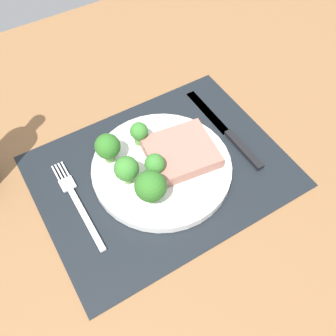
{
  "coord_description": "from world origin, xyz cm",
  "views": [
    {
      "loc": [
        -19.18,
        -33.74,
        55.5
      ],
      "look_at": [
        0.62,
        -1.08,
        1.9
      ],
      "focal_mm": 40.82,
      "sensor_mm": 36.0,
      "label": 1
    }
  ],
  "objects": [
    {
      "name": "placemat",
      "position": [
        0.0,
        0.0,
        0.15
      ],
      "size": [
        43.09,
        33.18,
        0.3
      ],
      "primitive_type": "cube",
      "color": "black",
      "rests_on": "ground_plane"
    },
    {
      "name": "broccoli_center",
      "position": [
        -6.52,
        0.39,
        5.49
      ],
      "size": [
        4.13,
        4.13,
        5.8
      ],
      "color": "#6B994C",
      "rests_on": "plate"
    },
    {
      "name": "broccoli_back_left",
      "position": [
        -0.72,
        6.5,
        4.59
      ],
      "size": [
        3.22,
        3.22,
        4.62
      ],
      "color": "#5B8942",
      "rests_on": "plate"
    },
    {
      "name": "steak",
      "position": [
        3.91,
        0.2,
        2.99
      ],
      "size": [
        12.81,
        11.85,
        2.19
      ],
      "primitive_type": "cube",
      "rotation": [
        0.0,
        0.0,
        -0.14
      ],
      "color": "#9E6B5B",
      "rests_on": "plate"
    },
    {
      "name": "knife",
      "position": [
        15.11,
        0.53,
        0.6
      ],
      "size": [
        1.8,
        23.0,
        0.8
      ],
      "rotation": [
        0.0,
        0.0,
        0.05
      ],
      "color": "black",
      "rests_on": "placemat"
    },
    {
      "name": "broccoli_front_edge",
      "position": [
        -5.03,
        -5.21,
        6.06
      ],
      "size": [
        5.06,
        5.06,
        6.78
      ],
      "color": "#5B8942",
      "rests_on": "plate"
    },
    {
      "name": "broccoli_near_fork",
      "position": [
        -7.08,
        5.78,
        5.4
      ],
      "size": [
        4.4,
        4.4,
        5.86
      ],
      "color": "#5B8942",
      "rests_on": "plate"
    },
    {
      "name": "broccoli_near_steak",
      "position": [
        -1.98,
        -1.19,
        4.84
      ],
      "size": [
        3.39,
        3.39,
        4.96
      ],
      "color": "#5B8942",
      "rests_on": "plate"
    },
    {
      "name": "ground_plane",
      "position": [
        0.0,
        0.0,
        -1.5
      ],
      "size": [
        140.0,
        110.0,
        3.0
      ],
      "primitive_type": "cube",
      "color": "brown"
    },
    {
      "name": "plate",
      "position": [
        0.0,
        0.0,
        1.1
      ],
      "size": [
        24.44,
        24.44,
        1.6
      ],
      "primitive_type": "cylinder",
      "color": "white",
      "rests_on": "placemat"
    },
    {
      "name": "fork",
      "position": [
        -15.43,
        1.42,
        0.55
      ],
      "size": [
        2.4,
        19.2,
        0.5
      ],
      "rotation": [
        0.0,
        0.0,
        0.05
      ],
      "color": "silver",
      "rests_on": "placemat"
    }
  ]
}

